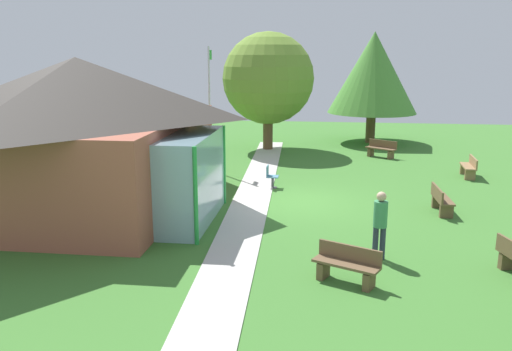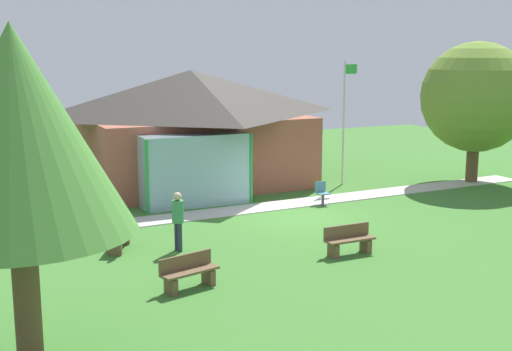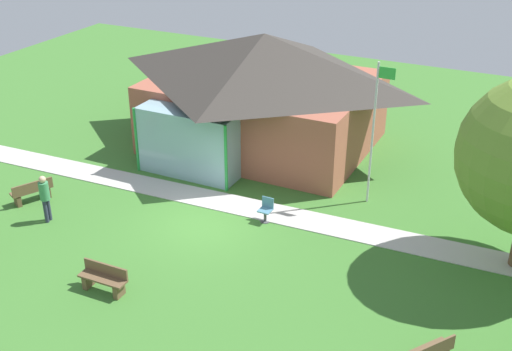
% 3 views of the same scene
% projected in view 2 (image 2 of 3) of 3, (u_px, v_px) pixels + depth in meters
% --- Properties ---
extents(ground_plane, '(44.00, 44.00, 0.00)m').
position_uv_depth(ground_plane, '(294.00, 216.00, 23.54)').
color(ground_plane, '#3D752D').
extents(pavilion, '(9.97, 8.73, 4.89)m').
position_uv_depth(pavilion, '(192.00, 125.00, 28.84)').
color(pavilion, '#A35642').
rests_on(pavilion, ground_plane).
extents(footpath, '(24.35, 2.28, 0.03)m').
position_uv_depth(footpath, '(273.00, 206.00, 25.00)').
color(footpath, '#BCB7B2').
rests_on(footpath, ground_plane).
extents(flagpole, '(0.64, 0.08, 5.29)m').
position_uv_depth(flagpole, '(344.00, 117.00, 28.53)').
color(flagpole, silver).
rests_on(flagpole, ground_plane).
extents(bench_front_center, '(1.51, 0.47, 0.84)m').
position_uv_depth(bench_front_center, '(349.00, 241.00, 19.09)').
color(bench_front_center, brown).
rests_on(bench_front_center, ground_plane).
extents(bench_mid_left, '(1.05, 1.54, 0.84)m').
position_uv_depth(bench_mid_left, '(120.00, 236.00, 19.54)').
color(bench_mid_left, brown).
rests_on(bench_mid_left, ground_plane).
extents(bench_front_left, '(1.56, 0.81, 0.84)m').
position_uv_depth(bench_front_left, '(189.00, 273.00, 16.34)').
color(bench_front_left, brown).
rests_on(bench_front_left, ground_plane).
extents(patio_chair_lawn_spare, '(0.45, 0.45, 0.86)m').
position_uv_depth(patio_chair_lawn_spare, '(322.00, 194.00, 25.24)').
color(patio_chair_lawn_spare, teal).
rests_on(patio_chair_lawn_spare, ground_plane).
extents(visitor_strolling_lawn, '(0.34, 0.34, 1.74)m').
position_uv_depth(visitor_strolling_lawn, '(178.00, 217.00, 19.29)').
color(visitor_strolling_lawn, '#2D3347').
rests_on(visitor_strolling_lawn, ground_plane).
extents(tree_lawn_corner, '(4.13, 4.13, 6.23)m').
position_uv_depth(tree_lawn_corner, '(16.00, 131.00, 11.72)').
color(tree_lawn_corner, brown).
rests_on(tree_lawn_corner, ground_plane).
extents(tree_east_hedge, '(4.74, 4.74, 6.11)m').
position_uv_depth(tree_east_hedge, '(476.00, 97.00, 28.91)').
color(tree_east_hedge, brown).
rests_on(tree_east_hedge, ground_plane).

